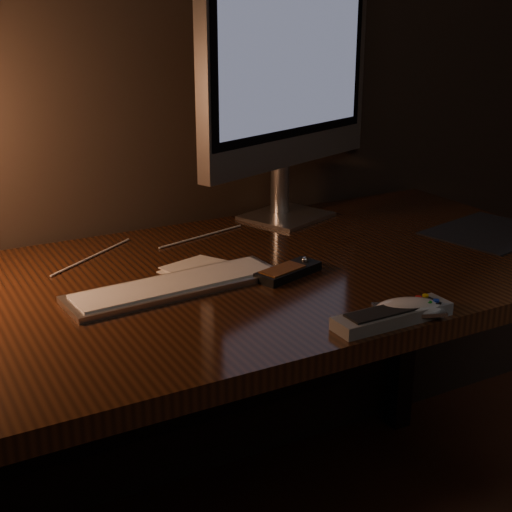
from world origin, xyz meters
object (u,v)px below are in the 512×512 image
keyboard (176,285)px  mouse (409,310)px  desk (215,321)px  media_remote (288,271)px  tv_remote (393,315)px  monitor (290,67)px

keyboard → mouse: size_ratio=3.58×
desk → media_remote: (0.10, -0.13, 0.14)m
keyboard → mouse: mouse is taller
tv_remote → monitor: bearing=74.4°
mouse → tv_remote: size_ratio=0.53×
mouse → monitor: bearing=100.3°
tv_remote → desk: bearing=108.5°
monitor → tv_remote: (-0.17, -0.63, -0.36)m
keyboard → media_remote: (0.22, -0.04, 0.00)m
media_remote → tv_remote: bearing=-99.2°
desk → keyboard: size_ratio=3.84×
monitor → mouse: 0.73m
desk → tv_remote: (0.14, -0.41, 0.14)m
mouse → tv_remote: 0.04m
desk → mouse: (0.18, -0.40, 0.14)m
mouse → tv_remote: (-0.04, -0.01, 0.00)m
desk → keyboard: bearing=-143.4°
monitor → mouse: bearing=-123.1°
media_remote → tv_remote: size_ratio=0.70×
desk → monitor: 0.63m
mouse → media_remote: media_remote is taller
keyboard → tv_remote: (0.26, -0.31, 0.00)m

